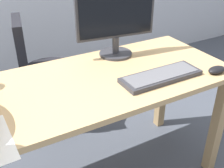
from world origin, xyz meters
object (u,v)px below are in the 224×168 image
(office_chair, at_px, (45,83))
(computer_mouse, at_px, (217,70))
(keyboard, at_px, (161,76))
(monitor, at_px, (116,19))

(office_chair, bearing_deg, computer_mouse, -55.58)
(office_chair, height_order, computer_mouse, office_chair)
(keyboard, height_order, computer_mouse, computer_mouse)
(monitor, xyz_separation_m, keyboard, (0.05, -0.38, -0.21))
(office_chair, bearing_deg, keyboard, -67.10)
(office_chair, distance_m, monitor, 0.85)
(monitor, height_order, keyboard, monitor)
(keyboard, xyz_separation_m, computer_mouse, (0.30, -0.10, 0.00))
(monitor, bearing_deg, keyboard, -81.88)
(office_chair, relative_size, keyboard, 2.01)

